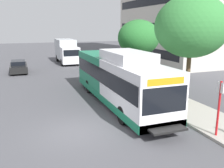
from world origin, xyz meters
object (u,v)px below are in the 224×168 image
street_tree_mid_block (139,38)px  box_truck_background (66,50)px  bus_stop_sign_pole (219,104)px  street_tree_near_stop (191,27)px  parked_car_far_lane (19,67)px  transit_bus (118,79)px

street_tree_mid_block → box_truck_background: size_ratio=0.79×
bus_stop_sign_pole → street_tree_near_stop: street_tree_near_stop is taller
parked_car_far_lane → transit_bus: bearing=-66.6°
transit_bus → box_truck_background: size_ratio=1.75×
parked_car_far_lane → street_tree_mid_block: bearing=-38.7°
bus_stop_sign_pole → street_tree_near_stop: bearing=68.7°
street_tree_near_stop → parked_car_far_lane: street_tree_near_stop is taller
transit_bus → parked_car_far_lane: transit_bus is taller
street_tree_mid_block → box_truck_background: street_tree_mid_block is taller
transit_bus → street_tree_near_stop: 5.67m
street_tree_mid_block → box_truck_background: 14.71m
transit_bus → box_truck_background: transit_bus is taller
parked_car_far_lane → street_tree_near_stop: bearing=-57.6°
bus_stop_sign_pole → street_tree_near_stop: 6.08m
parked_car_far_lane → box_truck_background: 8.43m
street_tree_near_stop → street_tree_mid_block: (0.28, 7.79, -1.03)m
bus_stop_sign_pole → street_tree_mid_block: bearing=80.5°
transit_bus → street_tree_mid_block: (4.40, 5.87, 2.35)m
transit_bus → bus_stop_sign_pole: size_ratio=4.71×
bus_stop_sign_pole → box_truck_background: (-2.14, 26.36, 0.09)m
transit_bus → box_truck_background: (0.16, 19.76, 0.04)m
street_tree_mid_block → parked_car_far_lane: size_ratio=1.24×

